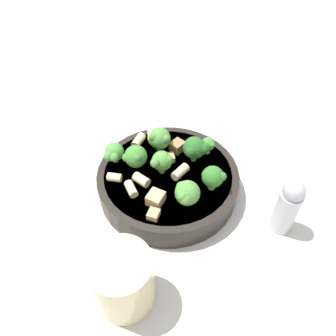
{
  "coord_description": "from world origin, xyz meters",
  "views": [
    {
      "loc": [
        -0.34,
        -0.1,
        0.42
      ],
      "look_at": [
        0.0,
        0.0,
        0.05
      ],
      "focal_mm": 35.0,
      "sensor_mm": 36.0,
      "label": 1
    }
  ],
  "objects_px": {
    "broccoli_floret_0": "(113,154)",
    "rigatoni_5": "(152,136)",
    "broccoli_floret_1": "(208,144)",
    "rigatoni_1": "(138,141)",
    "broccoli_floret_5": "(135,157)",
    "rigatoni_4": "(180,172)",
    "broccoli_floret_6": "(187,193)",
    "broccoli_floret_4": "(195,148)",
    "chicken_chunk_2": "(169,158)",
    "drinking_glass": "(124,283)",
    "pasta_bowl": "(168,180)",
    "rigatoni_3": "(114,177)",
    "rigatoni_2": "(131,189)",
    "rigatoni_0": "(141,180)",
    "chicken_chunk_3": "(153,214)",
    "broccoli_floret_3": "(162,162)",
    "pepper_shaker": "(288,206)",
    "chicken_chunk_1": "(154,198)",
    "broccoli_floret_2": "(213,177)",
    "broccoli_floret_7": "(160,139)",
    "chicken_chunk_0": "(176,146)"
  },
  "relations": [
    {
      "from": "broccoli_floret_4",
      "to": "broccoli_floret_5",
      "type": "bearing_deg",
      "value": 114.25
    },
    {
      "from": "broccoli_floret_1",
      "to": "broccoli_floret_6",
      "type": "bearing_deg",
      "value": 176.6
    },
    {
      "from": "broccoli_floret_7",
      "to": "rigatoni_1",
      "type": "height_order",
      "value": "broccoli_floret_7"
    },
    {
      "from": "broccoli_floret_3",
      "to": "chicken_chunk_2",
      "type": "distance_m",
      "value": 0.04
    },
    {
      "from": "rigatoni_2",
      "to": "chicken_chunk_1",
      "type": "xyz_separation_m",
      "value": [
        -0.01,
        -0.04,
        0.0
      ]
    },
    {
      "from": "broccoli_floret_1",
      "to": "rigatoni_5",
      "type": "relative_size",
      "value": 1.13
    },
    {
      "from": "rigatoni_0",
      "to": "chicken_chunk_3",
      "type": "bearing_deg",
      "value": -145.11
    },
    {
      "from": "broccoli_floret_1",
      "to": "rigatoni_1",
      "type": "height_order",
      "value": "broccoli_floret_1"
    },
    {
      "from": "rigatoni_4",
      "to": "rigatoni_5",
      "type": "xyz_separation_m",
      "value": [
        0.07,
        0.07,
        0.0
      ]
    },
    {
      "from": "chicken_chunk_2",
      "to": "drinking_glass",
      "type": "relative_size",
      "value": 0.2
    },
    {
      "from": "broccoli_floret_3",
      "to": "broccoli_floret_4",
      "type": "bearing_deg",
      "value": -46.22
    },
    {
      "from": "pasta_bowl",
      "to": "chicken_chunk_3",
      "type": "bearing_deg",
      "value": -176.66
    },
    {
      "from": "broccoli_floret_7",
      "to": "rigatoni_0",
      "type": "xyz_separation_m",
      "value": [
        -0.08,
        0.0,
        -0.02
      ]
    },
    {
      "from": "broccoli_floret_1",
      "to": "rigatoni_4",
      "type": "xyz_separation_m",
      "value": [
        -0.06,
        0.03,
        -0.01
      ]
    },
    {
      "from": "broccoli_floret_5",
      "to": "rigatoni_4",
      "type": "height_order",
      "value": "broccoli_floret_5"
    },
    {
      "from": "broccoli_floret_4",
      "to": "rigatoni_4",
      "type": "height_order",
      "value": "broccoli_floret_4"
    },
    {
      "from": "chicken_chunk_3",
      "to": "drinking_glass",
      "type": "xyz_separation_m",
      "value": [
        -0.1,
        0.0,
        -0.01
      ]
    },
    {
      "from": "broccoli_floret_4",
      "to": "rigatoni_3",
      "type": "relative_size",
      "value": 2.14
    },
    {
      "from": "broccoli_floret_0",
      "to": "rigatoni_5",
      "type": "xyz_separation_m",
      "value": [
        0.07,
        -0.04,
        -0.01
      ]
    },
    {
      "from": "broccoli_floret_6",
      "to": "chicken_chunk_2",
      "type": "xyz_separation_m",
      "value": [
        0.08,
        0.05,
        -0.02
      ]
    },
    {
      "from": "chicken_chunk_2",
      "to": "broccoli_floret_0",
      "type": "bearing_deg",
      "value": 111.89
    },
    {
      "from": "rigatoni_3",
      "to": "chicken_chunk_2",
      "type": "height_order",
      "value": "rigatoni_3"
    },
    {
      "from": "broccoli_floret_3",
      "to": "broccoli_floret_5",
      "type": "xyz_separation_m",
      "value": [
        0.0,
        0.04,
        -0.0
      ]
    },
    {
      "from": "rigatoni_1",
      "to": "chicken_chunk_0",
      "type": "bearing_deg",
      "value": -86.02
    },
    {
      "from": "broccoli_floret_6",
      "to": "broccoli_floret_0",
      "type": "bearing_deg",
      "value": 70.61
    },
    {
      "from": "rigatoni_3",
      "to": "rigatoni_2",
      "type": "bearing_deg",
      "value": -113.32
    },
    {
      "from": "pasta_bowl",
      "to": "broccoli_floret_1",
      "type": "distance_m",
      "value": 0.09
    },
    {
      "from": "broccoli_floret_6",
      "to": "drinking_glass",
      "type": "distance_m",
      "value": 0.14
    },
    {
      "from": "pasta_bowl",
      "to": "broccoli_floret_4",
      "type": "xyz_separation_m",
      "value": [
        0.04,
        -0.03,
        0.05
      ]
    },
    {
      "from": "rigatoni_0",
      "to": "drinking_glass",
      "type": "xyz_separation_m",
      "value": [
        -0.15,
        -0.03,
        -0.01
      ]
    },
    {
      "from": "rigatoni_2",
      "to": "broccoli_floret_2",
      "type": "bearing_deg",
      "value": -69.42
    },
    {
      "from": "broccoli_floret_4",
      "to": "drinking_glass",
      "type": "distance_m",
      "value": 0.23
    },
    {
      "from": "broccoli_floret_6",
      "to": "chicken_chunk_3",
      "type": "relative_size",
      "value": 2.44
    },
    {
      "from": "broccoli_floret_0",
      "to": "broccoli_floret_5",
      "type": "relative_size",
      "value": 0.93
    },
    {
      "from": "drinking_glass",
      "to": "rigatoni_1",
      "type": "bearing_deg",
      "value": 16.01
    },
    {
      "from": "pepper_shaker",
      "to": "broccoli_floret_0",
      "type": "bearing_deg",
      "value": 86.82
    },
    {
      "from": "broccoli_floret_5",
      "to": "chicken_chunk_2",
      "type": "xyz_separation_m",
      "value": [
        0.03,
        -0.05,
        -0.02
      ]
    },
    {
      "from": "broccoli_floret_3",
      "to": "rigatoni_4",
      "type": "height_order",
      "value": "broccoli_floret_3"
    },
    {
      "from": "chicken_chunk_2",
      "to": "chicken_chunk_3",
      "type": "xyz_separation_m",
      "value": [
        -0.11,
        -0.01,
        -0.0
      ]
    },
    {
      "from": "rigatoni_1",
      "to": "broccoli_floret_4",
      "type": "bearing_deg",
      "value": -96.92
    },
    {
      "from": "pepper_shaker",
      "to": "broccoli_floret_2",
      "type": "bearing_deg",
      "value": 85.03
    },
    {
      "from": "rigatoni_2",
      "to": "drinking_glass",
      "type": "bearing_deg",
      "value": -162.82
    },
    {
      "from": "pepper_shaker",
      "to": "chicken_chunk_0",
      "type": "bearing_deg",
      "value": 67.76
    },
    {
      "from": "rigatoni_4",
      "to": "chicken_chunk_1",
      "type": "distance_m",
      "value": 0.06
    },
    {
      "from": "rigatoni_2",
      "to": "rigatoni_5",
      "type": "distance_m",
      "value": 0.12
    },
    {
      "from": "broccoli_floret_7",
      "to": "rigatoni_5",
      "type": "xyz_separation_m",
      "value": [
        0.02,
        0.02,
        -0.02
      ]
    },
    {
      "from": "broccoli_floret_5",
      "to": "pasta_bowl",
      "type": "bearing_deg",
      "value": -88.19
    },
    {
      "from": "rigatoni_3",
      "to": "chicken_chunk_3",
      "type": "relative_size",
      "value": 1.23
    },
    {
      "from": "rigatoni_3",
      "to": "pepper_shaker",
      "type": "xyz_separation_m",
      "value": [
        0.02,
        -0.26,
        0.0
      ]
    },
    {
      "from": "rigatoni_3",
      "to": "broccoli_floret_1",
      "type": "bearing_deg",
      "value": -50.01
    }
  ]
}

